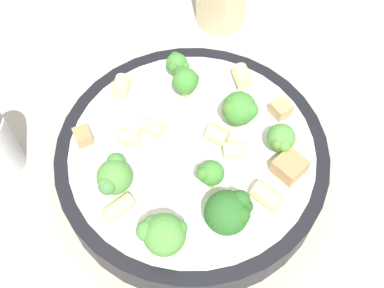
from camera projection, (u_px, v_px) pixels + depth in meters
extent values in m
plane|color=#BCB29E|center=(192.00, 169.00, 0.51)|extent=(2.00, 2.00, 0.00)
cylinder|color=black|center=(192.00, 159.00, 0.49)|extent=(0.27, 0.27, 0.04)
cylinder|color=white|center=(192.00, 151.00, 0.48)|extent=(0.24, 0.24, 0.01)
torus|color=black|center=(192.00, 150.00, 0.48)|extent=(0.27, 0.27, 0.00)
cylinder|color=#93B766|center=(225.00, 221.00, 0.43)|extent=(0.01, 0.01, 0.01)
sphere|color=#2D6B28|center=(227.00, 213.00, 0.41)|extent=(0.04, 0.04, 0.04)
sphere|color=#2D6623|center=(240.00, 214.00, 0.40)|extent=(0.02, 0.02, 0.02)
sphere|color=#2A5C27|center=(244.00, 206.00, 0.41)|extent=(0.02, 0.02, 0.02)
sphere|color=#2D6A27|center=(240.00, 200.00, 0.41)|extent=(0.02, 0.02, 0.02)
cylinder|color=#9EC175|center=(186.00, 91.00, 0.50)|extent=(0.01, 0.01, 0.02)
sphere|color=#478E38|center=(185.00, 81.00, 0.49)|extent=(0.03, 0.03, 0.03)
sphere|color=#3F8D38|center=(194.00, 78.00, 0.49)|extent=(0.01, 0.01, 0.01)
sphere|color=#447C30|center=(181.00, 72.00, 0.49)|extent=(0.01, 0.01, 0.01)
cylinder|color=#9EC175|center=(279.00, 145.00, 0.47)|extent=(0.01, 0.01, 0.01)
sphere|color=#569942|center=(281.00, 138.00, 0.46)|extent=(0.03, 0.03, 0.03)
sphere|color=#578238|center=(277.00, 143.00, 0.45)|extent=(0.01, 0.01, 0.01)
sphere|color=#579E3D|center=(285.00, 145.00, 0.45)|extent=(0.01, 0.01, 0.01)
cylinder|color=#9EC175|center=(211.00, 181.00, 0.45)|extent=(0.01, 0.01, 0.02)
sphere|color=#478E38|center=(212.00, 173.00, 0.43)|extent=(0.02, 0.02, 0.02)
sphere|color=#458332|center=(203.00, 174.00, 0.43)|extent=(0.01, 0.01, 0.01)
sphere|color=#409431|center=(210.00, 165.00, 0.44)|extent=(0.01, 0.01, 0.01)
sphere|color=#4A793A|center=(203.00, 169.00, 0.43)|extent=(0.01, 0.01, 0.01)
cylinder|color=#9EC175|center=(238.00, 119.00, 0.49)|extent=(0.01, 0.01, 0.01)
sphere|color=#478E38|center=(239.00, 109.00, 0.47)|extent=(0.03, 0.03, 0.03)
sphere|color=#488230|center=(230.00, 108.00, 0.46)|extent=(0.02, 0.02, 0.02)
sphere|color=green|center=(249.00, 110.00, 0.46)|extent=(0.02, 0.02, 0.02)
cylinder|color=#93B766|center=(177.00, 71.00, 0.52)|extent=(0.01, 0.01, 0.01)
sphere|color=#478E38|center=(177.00, 64.00, 0.51)|extent=(0.02, 0.02, 0.02)
sphere|color=#438031|center=(173.00, 66.00, 0.50)|extent=(0.01, 0.01, 0.01)
sphere|color=#418C30|center=(185.00, 66.00, 0.51)|extent=(0.01, 0.01, 0.01)
sphere|color=#458639|center=(175.00, 57.00, 0.51)|extent=(0.01, 0.01, 0.01)
cylinder|color=#84AD60|center=(117.00, 185.00, 0.45)|extent=(0.01, 0.01, 0.01)
sphere|color=#569942|center=(115.00, 177.00, 0.43)|extent=(0.03, 0.03, 0.03)
sphere|color=#4A8C41|center=(116.00, 162.00, 0.43)|extent=(0.02, 0.02, 0.02)
sphere|color=#5A983C|center=(106.00, 185.00, 0.42)|extent=(0.01, 0.01, 0.01)
sphere|color=#4D8645|center=(107.00, 186.00, 0.42)|extent=(0.02, 0.02, 0.02)
cylinder|color=#84AD60|center=(166.00, 243.00, 0.41)|extent=(0.01, 0.01, 0.02)
sphere|color=#569942|center=(164.00, 235.00, 0.40)|extent=(0.04, 0.04, 0.04)
sphere|color=#4E943B|center=(178.00, 228.00, 0.40)|extent=(0.02, 0.02, 0.02)
sphere|color=#518D42|center=(153.00, 224.00, 0.40)|extent=(0.02, 0.02, 0.02)
sphere|color=#539643|center=(147.00, 231.00, 0.40)|extent=(0.02, 0.02, 0.02)
cylinder|color=beige|center=(242.00, 77.00, 0.51)|extent=(0.03, 0.03, 0.02)
cylinder|color=beige|center=(153.00, 128.00, 0.48)|extent=(0.02, 0.02, 0.01)
cylinder|color=beige|center=(234.00, 150.00, 0.46)|extent=(0.03, 0.03, 0.02)
cylinder|color=beige|center=(121.00, 86.00, 0.50)|extent=(0.03, 0.03, 0.02)
cylinder|color=beige|center=(217.00, 135.00, 0.47)|extent=(0.02, 0.02, 0.02)
cylinder|color=beige|center=(129.00, 137.00, 0.47)|extent=(0.03, 0.03, 0.02)
cylinder|color=beige|center=(118.00, 208.00, 0.43)|extent=(0.03, 0.02, 0.01)
cylinder|color=beige|center=(265.00, 199.00, 0.44)|extent=(0.02, 0.03, 0.02)
cube|color=tan|center=(83.00, 136.00, 0.47)|extent=(0.02, 0.02, 0.01)
cube|color=tan|center=(290.00, 166.00, 0.45)|extent=(0.03, 0.03, 0.02)
cube|color=tan|center=(281.00, 109.00, 0.49)|extent=(0.02, 0.02, 0.01)
cylinder|color=beige|center=(221.00, 7.00, 0.61)|extent=(0.06, 0.06, 0.04)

